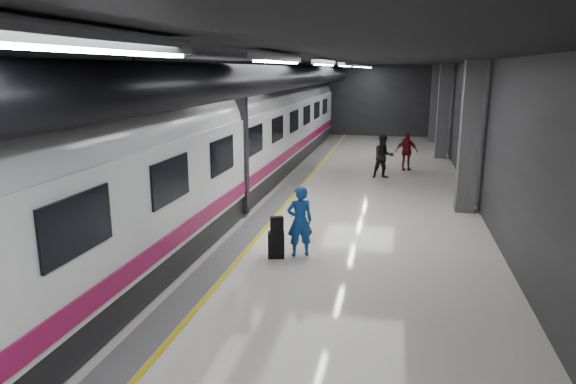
# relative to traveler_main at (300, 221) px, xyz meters

# --- Properties ---
(ground) EXTENTS (40.00, 40.00, 0.00)m
(ground) POSITION_rel_traveler_main_xyz_m (-0.36, 2.87, -0.83)
(ground) COLOR silver
(ground) RESTS_ON ground
(platform_hall) EXTENTS (10.02, 40.02, 4.51)m
(platform_hall) POSITION_rel_traveler_main_xyz_m (-0.65, 3.83, 2.70)
(platform_hall) COLOR black
(platform_hall) RESTS_ON ground
(train) EXTENTS (3.05, 38.00, 4.05)m
(train) POSITION_rel_traveler_main_xyz_m (-3.61, 2.87, 1.24)
(train) COLOR black
(train) RESTS_ON ground
(traveler_main) EXTENTS (0.72, 0.61, 1.66)m
(traveler_main) POSITION_rel_traveler_main_xyz_m (0.00, 0.00, 0.00)
(traveler_main) COLOR #1651A8
(traveler_main) RESTS_ON ground
(suitcase_main) EXTENTS (0.42, 0.32, 0.61)m
(suitcase_main) POSITION_rel_traveler_main_xyz_m (-0.50, -0.25, -0.53)
(suitcase_main) COLOR black
(suitcase_main) RESTS_ON ground
(shoulder_bag) EXTENTS (0.32, 0.26, 0.38)m
(shoulder_bag) POSITION_rel_traveler_main_xyz_m (-0.48, -0.28, -0.03)
(shoulder_bag) COLOR black
(shoulder_bag) RESTS_ON suitcase_main
(traveler_far_a) EXTENTS (1.01, 0.89, 1.74)m
(traveler_far_a) POSITION_rel_traveler_main_xyz_m (1.58, 9.31, 0.04)
(traveler_far_a) COLOR black
(traveler_far_a) RESTS_ON ground
(traveler_far_b) EXTENTS (1.02, 0.61, 1.63)m
(traveler_far_b) POSITION_rel_traveler_main_xyz_m (2.49, 11.23, -0.02)
(traveler_far_b) COLOR maroon
(traveler_far_b) RESTS_ON ground
(suitcase_far) EXTENTS (0.39, 0.33, 0.48)m
(suitcase_far) POSITION_rel_traveler_main_xyz_m (2.57, 17.91, -0.59)
(suitcase_far) COLOR black
(suitcase_far) RESTS_ON ground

